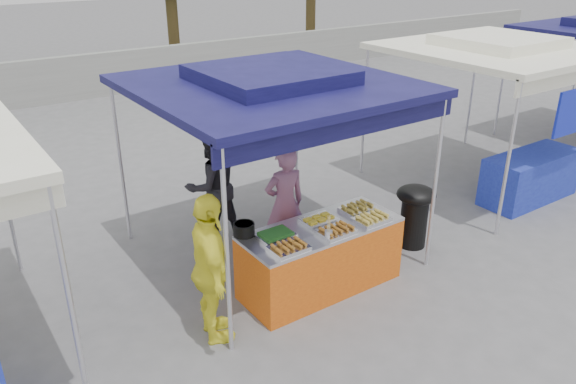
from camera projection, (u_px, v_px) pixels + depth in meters
ground_plane at (315, 283)px, 7.14m from camera, size 80.00×80.00×0.00m
back_wall at (68, 79)px, 15.14m from camera, size 40.00×0.25×1.20m
main_canopy at (271, 84)px, 6.90m from camera, size 3.20×3.20×2.57m
neighbor_stall_right at (512, 99)px, 9.27m from camera, size 3.20×3.20×2.57m
vendor_table at (321, 257)px, 6.90m from camera, size 2.00×0.80×0.85m
food_tray_fl at (289, 248)px, 6.19m from camera, size 0.42×0.30×0.07m
food_tray_fm at (336, 231)px, 6.54m from camera, size 0.42×0.30×0.07m
food_tray_fr at (372, 219)px, 6.84m from camera, size 0.42×0.30×0.07m
food_tray_bl at (276, 235)px, 6.45m from camera, size 0.42×0.30×0.07m
food_tray_bm at (319, 220)px, 6.81m from camera, size 0.42×0.30×0.07m
food_tray_br at (357, 209)px, 7.10m from camera, size 0.42×0.30×0.07m
cooking_pot at (244, 229)px, 6.51m from camera, size 0.25×0.25×0.15m
skewer_cup at (328, 235)px, 6.41m from camera, size 0.09×0.09×0.11m
wok_burner at (415, 211)px, 7.82m from camera, size 0.55×0.55×0.92m
crate_left at (277, 265)px, 7.28m from camera, size 0.46×0.32×0.28m
crate_right at (312, 246)px, 7.72m from camera, size 0.48×0.34×0.29m
crate_stacked at (312, 227)px, 7.61m from camera, size 0.48×0.33×0.29m
vendor_woman at (285, 204)px, 7.47m from camera, size 0.62×0.46×1.57m
helper_man at (212, 186)px, 7.90m from camera, size 0.81×0.63×1.65m
customer_person at (211, 270)px, 5.83m from camera, size 0.67×1.07×1.70m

